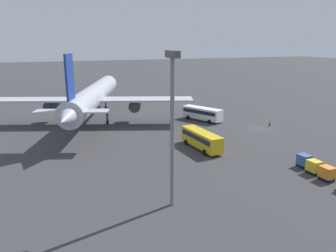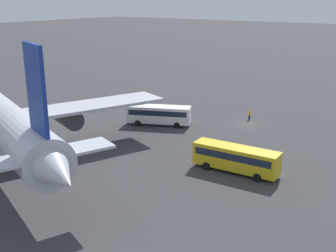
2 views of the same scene
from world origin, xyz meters
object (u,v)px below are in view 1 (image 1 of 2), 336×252
at_px(airplane, 94,96).
at_px(worker_person, 270,123).
at_px(shuttle_bus_far, 201,138).
at_px(cargo_cart_yellow, 314,166).
at_px(cargo_cart_orange, 327,172).
at_px(cargo_cart_blue, 304,160).
at_px(shuttle_bus_near, 202,113).

bearing_deg(airplane, worker_person, -96.94).
distance_m(shuttle_bus_far, cargo_cart_yellow, 19.95).
bearing_deg(worker_person, cargo_cart_orange, 155.57).
distance_m(airplane, cargo_cart_yellow, 52.15).
bearing_deg(cargo_cart_yellow, cargo_cart_orange, 175.43).
bearing_deg(cargo_cart_blue, shuttle_bus_near, -0.21).
xyz_separation_m(shuttle_bus_far, worker_person, (8.68, -22.87, -1.10)).
xyz_separation_m(shuttle_bus_far, cargo_cart_yellow, (-17.15, -10.15, -0.78)).
bearing_deg(cargo_cart_orange, cargo_cart_blue, -9.04).
distance_m(airplane, worker_person, 42.81).
xyz_separation_m(worker_person, cargo_cart_orange, (-28.45, 12.93, 0.32)).
bearing_deg(shuttle_bus_far, cargo_cart_blue, -146.64).
relative_size(worker_person, cargo_cart_blue, 0.84).
xyz_separation_m(shuttle_bus_near, cargo_cart_yellow, (-37.28, 0.75, -0.77)).
distance_m(cargo_cart_yellow, cargo_cart_blue, 2.69).
distance_m(airplane, cargo_cart_orange, 54.35).
distance_m(shuttle_bus_near, cargo_cart_yellow, 37.30).
relative_size(shuttle_bus_near, shuttle_bus_far, 1.00).
distance_m(shuttle_bus_near, shuttle_bus_far, 22.89).
relative_size(shuttle_bus_far, worker_person, 6.37).
bearing_deg(airplane, shuttle_bus_far, -131.87).
bearing_deg(shuttle_bus_far, cargo_cart_yellow, -152.58).
relative_size(airplane, shuttle_bus_near, 4.84).
distance_m(airplane, shuttle_bus_near, 27.30).
height_order(shuttle_bus_far, cargo_cart_orange, shuttle_bus_far).
relative_size(airplane, cargo_cart_orange, 26.04).
height_order(shuttle_bus_near, shuttle_bus_far, shuttle_bus_far).
height_order(shuttle_bus_far, cargo_cart_yellow, shuttle_bus_far).
xyz_separation_m(airplane, cargo_cart_blue, (-42.90, -25.49, -5.35)).
bearing_deg(shuttle_bus_far, cargo_cart_orange, -156.50).
xyz_separation_m(shuttle_bus_near, shuttle_bus_far, (-20.13, 10.90, 0.00)).
relative_size(cargo_cart_orange, cargo_cart_blue, 1.00).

